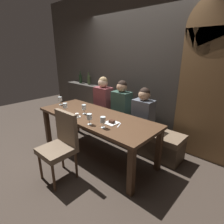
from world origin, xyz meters
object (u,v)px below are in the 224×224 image
at_px(wine_glass_center_back, 103,120).
at_px(wine_bottle_dark_red, 81,79).
at_px(fork_on_table, 119,125).
at_px(dining_table, 95,120).
at_px(wine_bottle_pale_label, 89,80).
at_px(espresso_cup, 77,116).
at_px(chair_near_side, 61,142).
at_px(dessert_plate, 112,122).
at_px(wine_glass_end_right, 60,99).
at_px(diner_bearded, 122,102).
at_px(wine_glass_center_front, 65,106).
at_px(banquette_bench, 121,130).
at_px(wine_glass_near_right, 84,108).
at_px(diner_far_end, 143,109).
at_px(diner_redhead, 103,97).
at_px(wine_glass_far_left, 89,117).

bearing_deg(wine_glass_center_back, wine_bottle_dark_red, 148.71).
distance_m(wine_glass_center_back, fork_on_table, 0.26).
relative_size(dining_table, wine_glass_center_back, 13.41).
relative_size(wine_bottle_pale_label, espresso_cup, 2.72).
height_order(chair_near_side, wine_glass_center_back, chair_near_side).
xyz_separation_m(wine_bottle_pale_label, dessert_plate, (1.82, -1.13, -0.32)).
bearing_deg(wine_glass_center_back, fork_on_table, 60.68).
distance_m(chair_near_side, wine_glass_end_right, 1.28).
height_order(chair_near_side, diner_bearded, diner_bearded).
height_order(wine_glass_center_front, fork_on_table, wine_glass_center_front).
bearing_deg(banquette_bench, dessert_plate, -60.43).
relative_size(wine_glass_near_right, fork_on_table, 0.96).
bearing_deg(banquette_bench, dining_table, -90.00).
bearing_deg(diner_far_end, banquette_bench, 177.76).
xyz_separation_m(wine_bottle_pale_label, wine_glass_near_right, (1.19, -1.14, -0.22)).
bearing_deg(diner_redhead, wine_glass_far_left, -54.23).
xyz_separation_m(banquette_bench, wine_bottle_pale_label, (-1.38, 0.37, 0.84)).
relative_size(wine_bottle_pale_label, fork_on_table, 1.92).
distance_m(dining_table, diner_redhead, 0.88).
bearing_deg(wine_glass_near_right, wine_glass_end_right, 178.33).
bearing_deg(diner_redhead, dessert_plate, -38.96).
xyz_separation_m(banquette_bench, diner_bearded, (-0.02, 0.02, 0.60)).
distance_m(chair_near_side, dessert_plate, 0.78).
distance_m(wine_bottle_dark_red, wine_bottle_pale_label, 0.31).
bearing_deg(diner_redhead, wine_glass_center_back, -45.02).
bearing_deg(diner_far_end, fork_on_table, -85.44).
bearing_deg(wine_glass_center_front, chair_near_side, -39.73).
height_order(chair_near_side, wine_glass_near_right, chair_near_side).
distance_m(diner_redhead, fork_on_table, 1.31).
bearing_deg(wine_glass_far_left, diner_bearded, 102.97).
xyz_separation_m(diner_bearded, wine_bottle_dark_red, (-1.68, 0.33, 0.25)).
bearing_deg(fork_on_table, wine_bottle_dark_red, 131.46).
bearing_deg(wine_glass_center_front, diner_far_end, 41.77).
bearing_deg(espresso_cup, diner_redhead, 109.95).
xyz_separation_m(dining_table, espresso_cup, (-0.16, -0.25, 0.11)).
bearing_deg(wine_bottle_dark_red, dessert_plate, -27.47).
xyz_separation_m(wine_glass_center_front, wine_glass_end_right, (-0.46, 0.19, -0.00)).
distance_m(diner_far_end, wine_glass_near_right, 1.03).
bearing_deg(diner_redhead, banquette_bench, 0.43).
distance_m(banquette_bench, wine_glass_center_front, 1.24).
bearing_deg(wine_glass_center_back, dessert_plate, 95.30).
relative_size(wine_glass_center_back, espresso_cup, 1.37).
bearing_deg(wine_glass_end_right, wine_glass_near_right, -1.67).
bearing_deg(wine_glass_center_back, wine_glass_far_left, -168.23).
bearing_deg(wine_glass_near_right, diner_far_end, 46.61).
height_order(wine_glass_center_back, fork_on_table, wine_glass_center_back).
bearing_deg(wine_glass_center_back, diner_redhead, 134.98).
distance_m(diner_redhead, wine_glass_far_left, 1.24).
height_order(banquette_bench, dessert_plate, dessert_plate).
bearing_deg(wine_glass_near_right, dessert_plate, 0.76).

